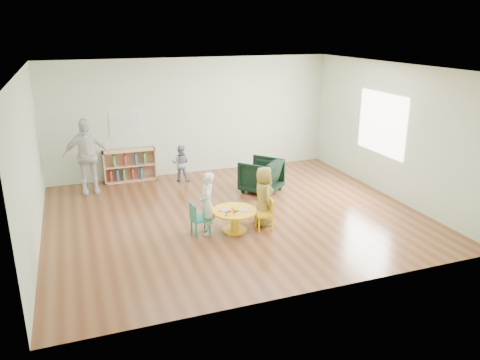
{
  "coord_description": "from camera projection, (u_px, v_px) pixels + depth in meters",
  "views": [
    {
      "loc": [
        -2.78,
        -7.97,
        3.51
      ],
      "look_at": [
        0.02,
        -0.3,
        0.8
      ],
      "focal_mm": 35.0,
      "sensor_mm": 36.0,
      "label": 1
    }
  ],
  "objects": [
    {
      "name": "child_left",
      "position": [
        207.0,
        204.0,
        8.13
      ],
      "size": [
        0.38,
        0.47,
        1.12
      ],
      "primitive_type": "imported",
      "rotation": [
        0.0,
        0.0,
        -1.87
      ],
      "color": "white",
      "rests_on": "ground"
    },
    {
      "name": "activity_table",
      "position": [
        235.0,
        216.0,
        8.31
      ],
      "size": [
        0.79,
        0.79,
        0.44
      ],
      "rotation": [
        0.0,
        0.0,
        -0.33
      ],
      "color": "yellow",
      "rests_on": "ground"
    },
    {
      "name": "armchair",
      "position": [
        261.0,
        176.0,
        10.27
      ],
      "size": [
        1.12,
        1.12,
        0.73
      ],
      "primitive_type": "imported",
      "rotation": [
        0.0,
        0.0,
        3.86
      ],
      "color": "black",
      "rests_on": "ground"
    },
    {
      "name": "alphabet_poster",
      "position": [
        126.0,
        123.0,
        10.83
      ],
      "size": [
        0.74,
        0.01,
        0.54
      ],
      "color": "white",
      "rests_on": "ground"
    },
    {
      "name": "adult_caretaker",
      "position": [
        86.0,
        156.0,
        10.07
      ],
      "size": [
        0.99,
        0.46,
        1.66
      ],
      "primitive_type": "imported",
      "rotation": [
        0.0,
        0.0,
        0.05
      ],
      "color": "silver",
      "rests_on": "ground"
    },
    {
      "name": "room",
      "position": [
        234.0,
        118.0,
        8.52
      ],
      "size": [
        7.1,
        7.0,
        2.8
      ],
      "color": "brown",
      "rests_on": "ground"
    },
    {
      "name": "toddler",
      "position": [
        181.0,
        163.0,
        10.94
      ],
      "size": [
        0.52,
        0.47,
        0.87
      ],
      "primitive_type": "imported",
      "rotation": [
        0.0,
        0.0,
        2.72
      ],
      "color": "#1E1C47",
      "rests_on": "ground"
    },
    {
      "name": "bookshelf",
      "position": [
        129.0,
        165.0,
        11.02
      ],
      "size": [
        1.2,
        0.3,
        0.75
      ],
      "color": "tan",
      "rests_on": "ground"
    },
    {
      "name": "kid_chair_left",
      "position": [
        198.0,
        218.0,
        8.16
      ],
      "size": [
        0.34,
        0.34,
        0.58
      ],
      "rotation": [
        0.0,
        0.0,
        -1.49
      ],
      "color": "#188875",
      "rests_on": "ground"
    },
    {
      "name": "child_right",
      "position": [
        264.0,
        196.0,
        8.5
      ],
      "size": [
        0.39,
        0.56,
        1.11
      ],
      "primitive_type": "imported",
      "rotation": [
        0.0,
        0.0,
        1.51
      ],
      "color": "yellow",
      "rests_on": "ground"
    },
    {
      "name": "kid_chair_right",
      "position": [
        266.0,
        213.0,
        8.39
      ],
      "size": [
        0.35,
        0.35,
        0.56
      ],
      "rotation": [
        0.0,
        0.0,
        1.4
      ],
      "color": "yellow",
      "rests_on": "ground"
    }
  ]
}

